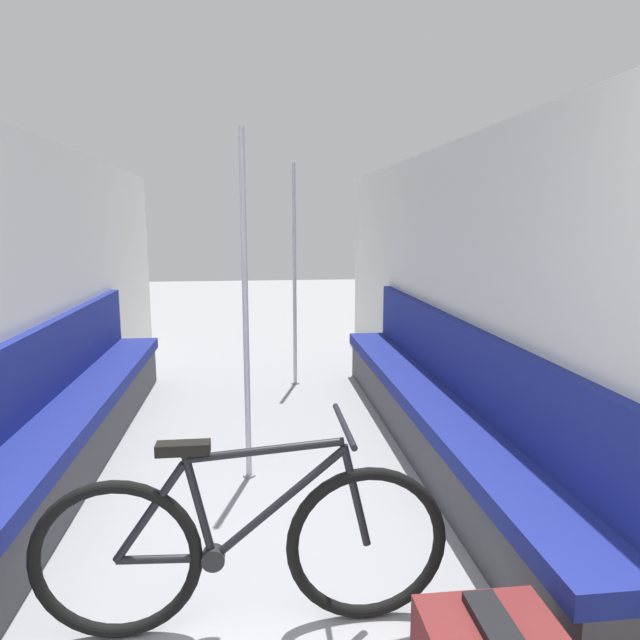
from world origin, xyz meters
The scene contains 7 objects.
wall_left centered at (-1.45, 2.79, 1.08)m, with size 0.10×8.78×2.16m, color silver.
wall_right centered at (1.45, 2.79, 1.08)m, with size 0.10×8.78×2.16m, color silver.
bench_seat_row_left centered at (-1.22, 2.99, 0.31)m, with size 0.42×4.26×0.94m.
bench_seat_row_right centered at (1.22, 2.99, 0.31)m, with size 0.42×4.26×0.94m.
bicycle centered at (-0.06, 1.42, 0.35)m, with size 1.62×0.46×0.84m.
grab_pole_near centered at (0.39, 4.85, 1.04)m, with size 0.08×0.08×2.14m.
grab_pole_far centered at (-0.06, 2.79, 1.04)m, with size 0.08×0.08×2.14m.
Camera 1 is at (-0.01, -0.64, 1.60)m, focal length 32.00 mm.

